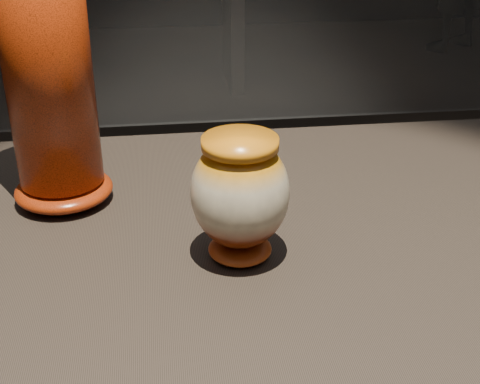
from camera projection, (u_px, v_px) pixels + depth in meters
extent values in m
cube|color=black|center=(372.00, 264.00, 0.83)|extent=(2.00, 0.80, 0.05)
ellipsoid|color=#621F08|center=(240.00, 249.00, 0.80)|extent=(0.09, 0.09, 0.02)
ellipsoid|color=beige|center=(240.00, 193.00, 0.77)|extent=(0.13, 0.13, 0.13)
cylinder|color=orange|center=(240.00, 143.00, 0.74)|extent=(0.10, 0.10, 0.01)
ellipsoid|color=#B22E0B|center=(64.00, 189.00, 0.92)|extent=(0.14, 0.14, 0.04)
cylinder|color=#B22E0B|center=(44.00, 43.00, 0.83)|extent=(0.11, 0.11, 0.38)
cube|color=black|center=(233.00, 16.00, 4.09)|extent=(0.08, 0.50, 0.85)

